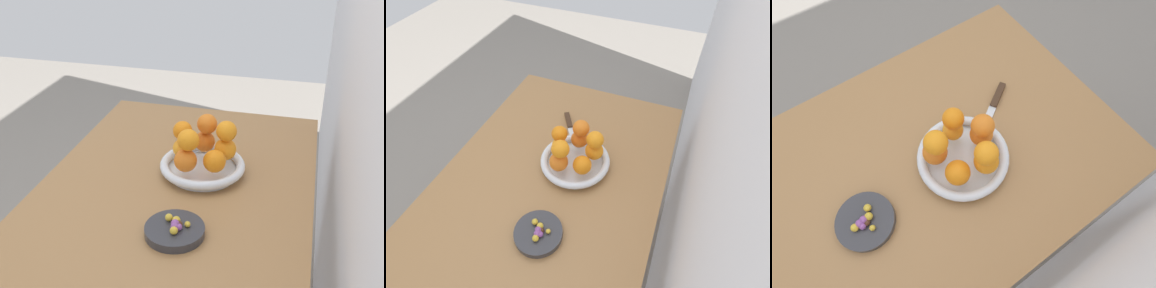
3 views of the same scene
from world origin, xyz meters
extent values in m
cube|color=#9E7042|center=(0.00, 0.00, 0.72)|extent=(1.10, 0.76, 0.04)
cylinder|color=#9E7042|center=(-0.49, -0.32, 0.35)|extent=(0.05, 0.05, 0.70)
cylinder|color=#9E7042|center=(-0.49, 0.32, 0.35)|extent=(0.05, 0.05, 0.70)
cylinder|color=silver|center=(-0.09, 0.06, 0.75)|extent=(0.21, 0.21, 0.01)
torus|color=silver|center=(-0.09, 0.06, 0.77)|extent=(0.25, 0.25, 0.03)
cylinder|color=#333338|center=(0.21, 0.06, 0.75)|extent=(0.15, 0.15, 0.02)
sphere|color=orange|center=(-0.10, -0.01, 0.81)|extent=(0.06, 0.06, 0.06)
sphere|color=orange|center=(-0.02, 0.02, 0.81)|extent=(0.06, 0.06, 0.06)
sphere|color=orange|center=(-0.04, 0.10, 0.81)|extent=(0.06, 0.06, 0.06)
sphere|color=orange|center=(-0.12, 0.12, 0.81)|extent=(0.06, 0.06, 0.06)
sphere|color=orange|center=(-0.15, 0.05, 0.81)|extent=(0.06, 0.06, 0.06)
sphere|color=orange|center=(-0.15, 0.06, 0.87)|extent=(0.06, 0.06, 0.06)
sphere|color=orange|center=(-0.03, 0.03, 0.87)|extent=(0.06, 0.06, 0.06)
sphere|color=orange|center=(-0.11, 0.12, 0.87)|extent=(0.06, 0.06, 0.06)
sphere|color=orange|center=(-0.10, -0.01, 0.86)|extent=(0.06, 0.06, 0.06)
sphere|color=#472819|center=(0.21, 0.07, 0.77)|extent=(0.02, 0.02, 0.02)
sphere|color=#8C4C99|center=(0.22, 0.07, 0.77)|extent=(0.02, 0.02, 0.02)
sphere|color=gold|center=(0.19, 0.06, 0.77)|extent=(0.02, 0.02, 0.02)
sphere|color=gold|center=(0.19, 0.04, 0.77)|extent=(0.02, 0.02, 0.02)
sphere|color=#8C4C99|center=(0.21, 0.06, 0.77)|extent=(0.02, 0.02, 0.02)
sphere|color=#8C4C99|center=(0.22, 0.06, 0.77)|extent=(0.02, 0.02, 0.02)
sphere|color=gold|center=(0.20, 0.09, 0.77)|extent=(0.01, 0.01, 0.01)
sphere|color=gold|center=(0.23, 0.06, 0.77)|extent=(0.02, 0.02, 0.02)
cube|color=#3F2819|center=(-0.30, -0.06, 0.75)|extent=(0.09, 0.07, 0.01)
cube|color=silver|center=(-0.19, 0.01, 0.74)|extent=(0.15, 0.11, 0.01)
camera|label=1|loc=(1.10, 0.32, 1.47)|focal=45.00mm
camera|label=2|loc=(0.56, 0.32, 1.58)|focal=28.00mm
camera|label=3|loc=(0.10, 0.32, 1.50)|focal=28.00mm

